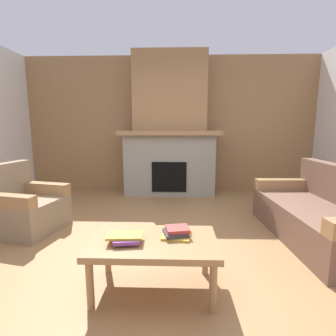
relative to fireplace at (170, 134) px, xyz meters
name	(u,v)px	position (x,y,z in m)	size (l,w,h in m)	color
ground	(163,257)	(0.00, -2.62, -1.16)	(9.00, 9.00, 0.00)	olive
wall_back_wood_panel	(170,124)	(0.00, 0.38, 0.19)	(6.00, 0.12, 2.70)	#997047
fireplace	(170,134)	(0.00, 0.00, 0.00)	(1.90, 0.82, 2.70)	gray
couch	(321,216)	(1.81, -2.16, -0.88)	(0.93, 1.84, 0.85)	brown
armchair	(24,208)	(-1.80, -1.98, -0.87)	(0.90, 0.90, 0.85)	#847056
coffee_table	(154,246)	(-0.04, -3.15, -0.79)	(1.00, 0.60, 0.43)	#997047
book_stack_near_edge	(126,238)	(-0.25, -3.20, -0.70)	(0.28, 0.24, 0.07)	#B23833
book_stack_center	(177,232)	(0.14, -3.08, -0.70)	(0.26, 0.25, 0.07)	gold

